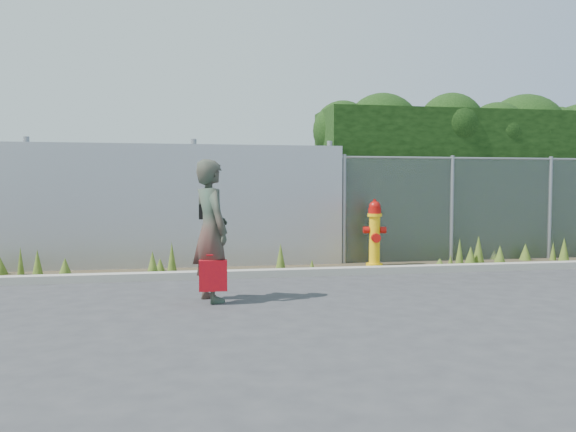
{
  "coord_description": "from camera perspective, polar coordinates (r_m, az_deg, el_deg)",
  "views": [
    {
      "loc": [
        -1.83,
        -7.07,
        1.45
      ],
      "look_at": [
        -0.3,
        1.4,
        1.0
      ],
      "focal_mm": 35.0,
      "sensor_mm": 36.0,
      "label": 1
    }
  ],
  "objects": [
    {
      "name": "ground",
      "position": [
        7.44,
        4.23,
        -8.25
      ],
      "size": [
        80.0,
        80.0,
        0.0
      ],
      "primitive_type": "plane",
      "color": "#353537",
      "rests_on": "ground"
    },
    {
      "name": "curb",
      "position": [
        9.16,
        1.41,
        -5.73
      ],
      "size": [
        16.0,
        0.22,
        0.12
      ],
      "primitive_type": "cube",
      "color": "#9F9A8F",
      "rests_on": "ground"
    },
    {
      "name": "weed_strip",
      "position": [
        9.76,
        1.49,
        -4.76
      ],
      "size": [
        16.0,
        1.33,
        0.53
      ],
      "color": "#3F3424",
      "rests_on": "ground"
    },
    {
      "name": "corrugated_fence",
      "position": [
        10.18,
        -18.23,
        0.89
      ],
      "size": [
        8.5,
        0.21,
        2.3
      ],
      "color": "#A6A7AD",
      "rests_on": "ground"
    },
    {
      "name": "chainlink_fence",
      "position": [
        11.77,
        20.87,
        0.76
      ],
      "size": [
        6.5,
        0.07,
        2.05
      ],
      "color": "gray",
      "rests_on": "ground"
    },
    {
      "name": "hedge",
      "position": [
        12.76,
        19.36,
        5.04
      ],
      "size": [
        7.45,
        1.88,
        3.45
      ],
      "color": "black",
      "rests_on": "ground"
    },
    {
      "name": "fire_hydrant",
      "position": [
        10.24,
        8.8,
        -1.84
      ],
      "size": [
        0.41,
        0.37,
        1.23
      ],
      "rotation": [
        0.0,
        0.0,
        -0.17
      ],
      "color": "yellow",
      "rests_on": "ground"
    },
    {
      "name": "woman",
      "position": [
        7.15,
        -7.82,
        -1.47
      ],
      "size": [
        0.64,
        0.77,
        1.79
      ],
      "primitive_type": "imported",
      "rotation": [
        0.0,
        0.0,
        1.95
      ],
      "color": "#0F6349",
      "rests_on": "ground"
    },
    {
      "name": "red_tote_bag",
      "position": [
        6.98,
        -7.62,
        -6.01
      ],
      "size": [
        0.34,
        0.13,
        0.45
      ],
      "rotation": [
        0.0,
        0.0,
        -0.04
      ],
      "color": "#A30916"
    },
    {
      "name": "black_shoulder_bag",
      "position": [
        7.29,
        -7.98,
        0.43
      ],
      "size": [
        0.26,
        0.11,
        0.19
      ],
      "rotation": [
        0.0,
        0.0,
        -0.22
      ],
      "color": "black"
    }
  ]
}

